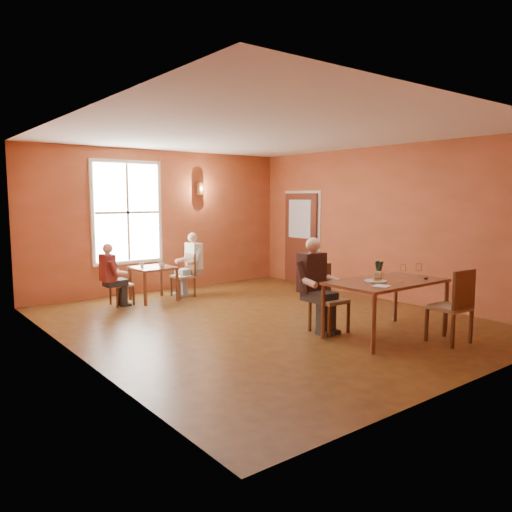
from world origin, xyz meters
TOP-DOWN VIEW (x-y plane):
  - ground at (0.00, 0.00)m, footprint 6.00×7.00m
  - wall_back at (0.00, 3.50)m, footprint 6.00×0.04m
  - wall_front at (0.00, -3.50)m, footprint 6.00×0.04m
  - wall_left at (-3.00, 0.00)m, footprint 0.04×7.00m
  - wall_right at (3.00, 0.00)m, footprint 0.04×7.00m
  - ceiling at (0.00, 0.00)m, footprint 6.00×7.00m
  - window at (-0.80, 3.45)m, footprint 1.36×0.10m
  - door at (2.94, 2.30)m, footprint 0.12×1.04m
  - wall_sconce at (0.90, 3.40)m, footprint 0.16×0.16m
  - main_table at (0.86, -1.77)m, footprint 1.74×0.98m
  - chair_diner_main at (0.36, -1.12)m, footprint 0.44×0.44m
  - diner_main at (0.36, -1.15)m, footprint 0.54×0.54m
  - chair_empty at (1.28, -2.51)m, footprint 0.49×0.49m
  - plate_food at (0.63, -1.75)m, footprint 0.34×0.34m
  - sandwich at (0.71, -1.73)m, footprint 0.13×0.13m
  - goblet_a at (1.34, -1.69)m, footprint 0.11×0.11m
  - goblet_b at (1.46, -1.89)m, footprint 0.12×0.12m
  - menu_stand at (1.04, -1.48)m, footprint 0.16×0.11m
  - knife at (0.83, -2.02)m, footprint 0.23×0.04m
  - napkin at (0.42, -2.02)m, footprint 0.24×0.24m
  - sunglasses at (1.44, -2.03)m, footprint 0.14×0.10m
  - second_table at (-0.68, 2.59)m, footprint 0.75×0.75m
  - chair_diner_white at (-0.03, 2.59)m, footprint 0.39×0.39m
  - diner_white at (0.00, 2.59)m, footprint 0.50×0.50m
  - chair_diner_maroon at (-1.33, 2.59)m, footprint 0.36×0.36m
  - diner_maroon at (-1.36, 2.59)m, footprint 0.46×0.46m
  - cup_a at (-0.56, 2.46)m, footprint 0.14×0.14m
  - cup_b at (-0.85, 2.71)m, footprint 0.12×0.12m

SIDE VIEW (x-z plane):
  - ground at x=0.00m, z-range -0.01..0.01m
  - second_table at x=-0.68m, z-range 0.00..0.66m
  - chair_diner_maroon at x=-1.33m, z-range 0.00..0.80m
  - main_table at x=0.86m, z-range 0.00..0.82m
  - chair_diner_white at x=-0.03m, z-range 0.00..0.87m
  - chair_diner_main at x=0.36m, z-range 0.00..1.01m
  - chair_empty at x=1.28m, z-range 0.00..1.04m
  - diner_maroon at x=-1.36m, z-range 0.00..1.14m
  - diner_white at x=0.00m, z-range 0.00..1.24m
  - diner_main at x=0.36m, z-range 0.00..1.36m
  - cup_b at x=-0.85m, z-range 0.66..0.75m
  - cup_a at x=-0.56m, z-range 0.66..0.76m
  - knife at x=0.83m, z-range 0.82..0.82m
  - napkin at x=0.42m, z-range 0.82..0.82m
  - sunglasses at x=1.44m, z-range 0.82..0.83m
  - plate_food at x=0.63m, z-range 0.82..0.86m
  - sandwich at x=0.71m, z-range 0.82..0.93m
  - goblet_a at x=1.34m, z-range 0.82..1.02m
  - goblet_b at x=1.46m, z-range 0.82..1.04m
  - menu_stand at x=1.04m, z-range 0.82..1.05m
  - door at x=2.94m, z-range 0.00..2.10m
  - wall_back at x=0.00m, z-range 0.00..3.00m
  - wall_front at x=0.00m, z-range 0.00..3.00m
  - wall_left at x=-3.00m, z-range 0.00..3.00m
  - wall_right at x=3.00m, z-range 0.00..3.00m
  - window at x=-0.80m, z-range 0.72..2.68m
  - wall_sconce at x=0.90m, z-range 2.06..2.34m
  - ceiling at x=0.00m, z-range 2.98..3.02m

